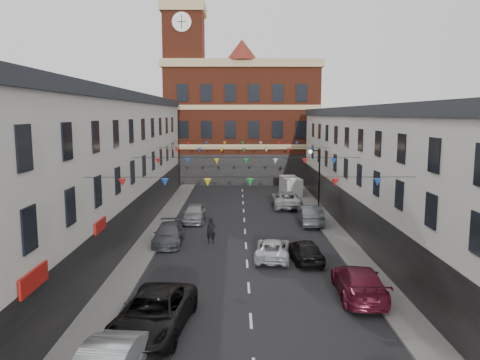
{
  "coord_description": "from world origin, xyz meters",
  "views": [
    {
      "loc": [
        -0.6,
        -27.73,
        9.13
      ],
      "look_at": [
        -0.39,
        8.41,
        4.03
      ],
      "focal_mm": 35.0,
      "sensor_mm": 36.0,
      "label": 1
    }
  ],
  "objects_px": {
    "car_right_f": "(286,199)",
    "car_right_e": "(310,215)",
    "street_lamp": "(317,173)",
    "car_right_d": "(305,250)",
    "white_van": "(291,186)",
    "car_left_e": "(195,213)",
    "moving_car": "(273,249)",
    "car_left_c": "(154,313)",
    "pedestrian": "(211,231)",
    "car_right_c": "(359,282)",
    "car_left_d": "(169,234)"
  },
  "relations": [
    {
      "from": "car_right_d",
      "to": "car_left_c",
      "type": "bearing_deg",
      "value": 43.49
    },
    {
      "from": "car_left_d",
      "to": "pedestrian",
      "type": "height_order",
      "value": "pedestrian"
    },
    {
      "from": "car_right_f",
      "to": "white_van",
      "type": "xyz_separation_m",
      "value": [
        1.25,
        7.01,
        0.21
      ]
    },
    {
      "from": "car_left_e",
      "to": "car_right_c",
      "type": "xyz_separation_m",
      "value": [
        9.76,
        -16.7,
        0.02
      ]
    },
    {
      "from": "car_right_e",
      "to": "car_right_f",
      "type": "distance_m",
      "value": 7.3
    },
    {
      "from": "car_left_e",
      "to": "car_right_c",
      "type": "height_order",
      "value": "car_right_c"
    },
    {
      "from": "car_left_c",
      "to": "car_left_d",
      "type": "distance_m",
      "value": 13.59
    },
    {
      "from": "moving_car",
      "to": "white_van",
      "type": "xyz_separation_m",
      "value": [
        3.81,
        23.6,
        0.38
      ]
    },
    {
      "from": "car_left_c",
      "to": "car_right_f",
      "type": "height_order",
      "value": "car_left_c"
    },
    {
      "from": "car_left_c",
      "to": "car_right_d",
      "type": "distance_m",
      "value": 12.2
    },
    {
      "from": "car_right_e",
      "to": "car_left_d",
      "type": "bearing_deg",
      "value": 30.02
    },
    {
      "from": "moving_car",
      "to": "car_left_e",
      "type": "bearing_deg",
      "value": -53.69
    },
    {
      "from": "car_left_c",
      "to": "car_right_e",
      "type": "relative_size",
      "value": 1.19
    },
    {
      "from": "street_lamp",
      "to": "car_right_e",
      "type": "relative_size",
      "value": 1.21
    },
    {
      "from": "street_lamp",
      "to": "car_right_e",
      "type": "distance_m",
      "value": 4.8
    },
    {
      "from": "car_left_e",
      "to": "car_right_f",
      "type": "bearing_deg",
      "value": 38.03
    },
    {
      "from": "street_lamp",
      "to": "car_left_c",
      "type": "bearing_deg",
      "value": -114.92
    },
    {
      "from": "car_left_d",
      "to": "car_right_f",
      "type": "height_order",
      "value": "car_right_f"
    },
    {
      "from": "car_right_f",
      "to": "car_right_e",
      "type": "bearing_deg",
      "value": 100.39
    },
    {
      "from": "car_right_d",
      "to": "car_left_d",
      "type": "bearing_deg",
      "value": -31.42
    },
    {
      "from": "car_right_d",
      "to": "moving_car",
      "type": "xyz_separation_m",
      "value": [
        -1.95,
        0.62,
        -0.08
      ]
    },
    {
      "from": "car_left_e",
      "to": "moving_car",
      "type": "distance_m",
      "value": 11.93
    },
    {
      "from": "car_right_d",
      "to": "car_right_e",
      "type": "bearing_deg",
      "value": -107.89
    },
    {
      "from": "car_right_d",
      "to": "white_van",
      "type": "bearing_deg",
      "value": -101.55
    },
    {
      "from": "car_right_c",
      "to": "pedestrian",
      "type": "relative_size",
      "value": 2.99
    },
    {
      "from": "car_right_e",
      "to": "pedestrian",
      "type": "height_order",
      "value": "pedestrian"
    },
    {
      "from": "car_left_e",
      "to": "pedestrian",
      "type": "xyz_separation_m",
      "value": [
        1.78,
        -6.76,
        0.14
      ]
    },
    {
      "from": "car_left_c",
      "to": "car_right_e",
      "type": "height_order",
      "value": "car_left_c"
    },
    {
      "from": "car_right_c",
      "to": "street_lamp",
      "type": "bearing_deg",
      "value": -90.36
    },
    {
      "from": "car_left_c",
      "to": "pedestrian",
      "type": "relative_size",
      "value": 3.26
    },
    {
      "from": "street_lamp",
      "to": "car_right_f",
      "type": "xyz_separation_m",
      "value": [
        -2.34,
        3.66,
        -3.09
      ]
    },
    {
      "from": "car_left_e",
      "to": "white_van",
      "type": "xyz_separation_m",
      "value": [
        9.72,
        13.24,
        0.25
      ]
    },
    {
      "from": "street_lamp",
      "to": "car_right_f",
      "type": "height_order",
      "value": "street_lamp"
    },
    {
      "from": "street_lamp",
      "to": "car_left_e",
      "type": "relative_size",
      "value": 1.34
    },
    {
      "from": "white_van",
      "to": "car_left_d",
      "type": "bearing_deg",
      "value": -124.48
    },
    {
      "from": "street_lamp",
      "to": "car_left_e",
      "type": "xyz_separation_m",
      "value": [
        -10.81,
        -2.57,
        -3.14
      ]
    },
    {
      "from": "car_left_e",
      "to": "car_right_f",
      "type": "height_order",
      "value": "car_right_f"
    },
    {
      "from": "car_right_c",
      "to": "moving_car",
      "type": "height_order",
      "value": "car_right_c"
    },
    {
      "from": "white_van",
      "to": "pedestrian",
      "type": "relative_size",
      "value": 2.53
    },
    {
      "from": "car_left_c",
      "to": "pedestrian",
      "type": "xyz_separation_m",
      "value": [
        1.66,
        13.66,
        0.08
      ]
    },
    {
      "from": "moving_car",
      "to": "car_right_f",
      "type": "bearing_deg",
      "value": -92.14
    },
    {
      "from": "car_left_d",
      "to": "pedestrian",
      "type": "relative_size",
      "value": 2.67
    },
    {
      "from": "car_right_d",
      "to": "car_right_f",
      "type": "relative_size",
      "value": 0.72
    },
    {
      "from": "car_right_e",
      "to": "moving_car",
      "type": "relative_size",
      "value": 1.09
    },
    {
      "from": "car_left_d",
      "to": "car_right_d",
      "type": "bearing_deg",
      "value": -25.89
    },
    {
      "from": "car_right_f",
      "to": "street_lamp",
      "type": "bearing_deg",
      "value": 122.84
    },
    {
      "from": "car_right_d",
      "to": "car_right_f",
      "type": "height_order",
      "value": "car_right_f"
    },
    {
      "from": "car_right_f",
      "to": "car_right_d",
      "type": "bearing_deg",
      "value": 88.16
    },
    {
      "from": "car_right_c",
      "to": "car_right_e",
      "type": "bearing_deg",
      "value": -87.24
    },
    {
      "from": "car_left_d",
      "to": "car_right_e",
      "type": "relative_size",
      "value": 0.97
    }
  ]
}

